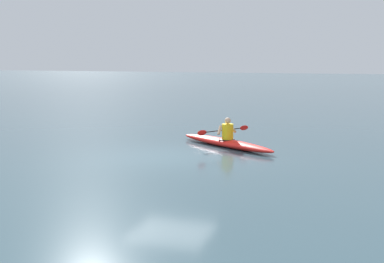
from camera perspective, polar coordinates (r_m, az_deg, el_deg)
The scene contains 3 objects.
ground_plane at distance 16.25m, azimuth -2.28°, elevation -2.69°, with size 160.00×160.00×0.00m, color #334C56.
kayak at distance 17.90m, azimuth 3.73°, elevation -1.23°, with size 4.09×3.01×0.27m.
kayaker at distance 17.79m, azimuth 3.89°, elevation 0.13°, with size 1.32×1.96×0.74m.
Camera 1 is at (-5.65, 14.92, 3.09)m, focal length 48.68 mm.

